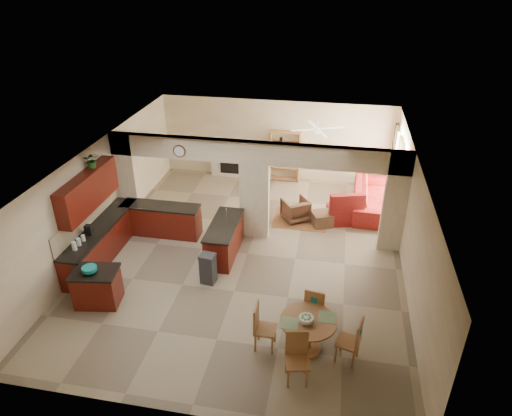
% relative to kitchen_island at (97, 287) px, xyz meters
% --- Properties ---
extents(floor, '(10.00, 10.00, 0.00)m').
position_rel_kitchen_island_xyz_m(floor, '(2.94, 2.55, -0.44)').
color(floor, gray).
rests_on(floor, ground).
extents(ceiling, '(10.00, 10.00, 0.00)m').
position_rel_kitchen_island_xyz_m(ceiling, '(2.94, 2.55, 2.36)').
color(ceiling, white).
rests_on(ceiling, wall_back).
extents(wall_back, '(8.00, 0.00, 8.00)m').
position_rel_kitchen_island_xyz_m(wall_back, '(2.94, 7.55, 0.96)').
color(wall_back, beige).
rests_on(wall_back, floor).
extents(wall_front, '(8.00, 0.00, 8.00)m').
position_rel_kitchen_island_xyz_m(wall_front, '(2.94, -2.45, 0.96)').
color(wall_front, beige).
rests_on(wall_front, floor).
extents(wall_left, '(0.00, 10.00, 10.00)m').
position_rel_kitchen_island_xyz_m(wall_left, '(-1.06, 2.55, 0.96)').
color(wall_left, beige).
rests_on(wall_left, floor).
extents(wall_right, '(0.00, 10.00, 10.00)m').
position_rel_kitchen_island_xyz_m(wall_right, '(6.94, 2.55, 0.96)').
color(wall_right, beige).
rests_on(wall_right, floor).
extents(partition_left_pier, '(0.60, 0.25, 2.80)m').
position_rel_kitchen_island_xyz_m(partition_left_pier, '(-0.76, 3.55, 0.96)').
color(partition_left_pier, beige).
rests_on(partition_left_pier, floor).
extents(partition_center_pier, '(0.80, 0.25, 2.20)m').
position_rel_kitchen_island_xyz_m(partition_center_pier, '(2.94, 3.55, 0.66)').
color(partition_center_pier, beige).
rests_on(partition_center_pier, floor).
extents(partition_right_pier, '(0.60, 0.25, 2.80)m').
position_rel_kitchen_island_xyz_m(partition_right_pier, '(6.64, 3.55, 0.96)').
color(partition_right_pier, beige).
rests_on(partition_right_pier, floor).
extents(partition_header, '(8.00, 0.25, 0.60)m').
position_rel_kitchen_island_xyz_m(partition_header, '(2.94, 3.55, 2.06)').
color(partition_header, beige).
rests_on(partition_header, partition_center_pier).
extents(kitchen_counter, '(2.52, 3.29, 1.48)m').
position_rel_kitchen_island_xyz_m(kitchen_counter, '(-0.32, 2.30, 0.03)').
color(kitchen_counter, '#420C07').
rests_on(kitchen_counter, floor).
extents(upper_cabinets, '(0.35, 2.40, 0.90)m').
position_rel_kitchen_island_xyz_m(upper_cabinets, '(-0.88, 1.75, 1.48)').
color(upper_cabinets, '#420C07').
rests_on(upper_cabinets, wall_left).
extents(peninsula, '(0.70, 1.85, 0.91)m').
position_rel_kitchen_island_xyz_m(peninsula, '(2.34, 2.43, 0.02)').
color(peninsula, '#420C07').
rests_on(peninsula, floor).
extents(wall_clock, '(0.34, 0.03, 0.34)m').
position_rel_kitchen_island_xyz_m(wall_clock, '(0.94, 3.40, 2.01)').
color(wall_clock, '#50331A').
rests_on(wall_clock, partition_header).
extents(rug, '(1.60, 1.30, 0.01)m').
position_rel_kitchen_island_xyz_m(rug, '(4.14, 4.65, -0.43)').
color(rug, '#9D5E39').
rests_on(rug, floor).
extents(fireplace, '(1.60, 0.35, 1.20)m').
position_rel_kitchen_island_xyz_m(fireplace, '(1.34, 7.38, 0.18)').
color(fireplace, beige).
rests_on(fireplace, floor).
extents(shelving_unit, '(1.00, 0.32, 1.80)m').
position_rel_kitchen_island_xyz_m(shelving_unit, '(3.29, 7.37, 0.46)').
color(shelving_unit, '#A36238').
rests_on(shelving_unit, floor).
extents(window_a, '(0.02, 0.90, 1.90)m').
position_rel_kitchen_island_xyz_m(window_a, '(6.91, 4.85, 0.76)').
color(window_a, white).
rests_on(window_a, wall_right).
extents(window_b, '(0.02, 0.90, 1.90)m').
position_rel_kitchen_island_xyz_m(window_b, '(6.91, 6.55, 0.76)').
color(window_b, white).
rests_on(window_b, wall_right).
extents(glazed_door, '(0.02, 0.70, 2.10)m').
position_rel_kitchen_island_xyz_m(glazed_door, '(6.91, 5.70, 0.61)').
color(glazed_door, white).
rests_on(glazed_door, wall_right).
extents(drape_a_left, '(0.10, 0.28, 2.30)m').
position_rel_kitchen_island_xyz_m(drape_a_left, '(6.87, 4.25, 0.76)').
color(drape_a_left, '#3D2118').
rests_on(drape_a_left, wall_right).
extents(drape_a_right, '(0.10, 0.28, 2.30)m').
position_rel_kitchen_island_xyz_m(drape_a_right, '(6.87, 5.45, 0.76)').
color(drape_a_right, '#3D2118').
rests_on(drape_a_right, wall_right).
extents(drape_b_left, '(0.10, 0.28, 2.30)m').
position_rel_kitchen_island_xyz_m(drape_b_left, '(6.87, 5.95, 0.76)').
color(drape_b_left, '#3D2118').
rests_on(drape_b_left, wall_right).
extents(drape_b_right, '(0.10, 0.28, 2.30)m').
position_rel_kitchen_island_xyz_m(drape_b_right, '(6.87, 7.15, 0.76)').
color(drape_b_right, '#3D2118').
rests_on(drape_b_right, wall_right).
extents(ceiling_fan, '(1.00, 1.00, 0.10)m').
position_rel_kitchen_island_xyz_m(ceiling_fan, '(4.44, 5.55, 2.12)').
color(ceiling_fan, white).
rests_on(ceiling_fan, ceiling).
extents(kitchen_island, '(1.10, 0.86, 0.87)m').
position_rel_kitchen_island_xyz_m(kitchen_island, '(0.00, 0.00, 0.00)').
color(kitchen_island, '#420C07').
rests_on(kitchen_island, floor).
extents(teal_bowl, '(0.32, 0.32, 0.15)m').
position_rel_kitchen_island_xyz_m(teal_bowl, '(-0.05, -0.07, 0.51)').
color(teal_bowl, '#138683').
rests_on(teal_bowl, kitchen_island).
extents(trash_can, '(0.38, 0.33, 0.72)m').
position_rel_kitchen_island_xyz_m(trash_can, '(2.25, 1.19, -0.08)').
color(trash_can, '#2A2A2C').
rests_on(trash_can, floor).
extents(dining_table, '(1.12, 1.12, 0.76)m').
position_rel_kitchen_island_xyz_m(dining_table, '(4.78, -0.57, 0.07)').
color(dining_table, '#A36238').
rests_on(dining_table, floor).
extents(fruit_bowl, '(0.28, 0.28, 0.15)m').
position_rel_kitchen_island_xyz_m(fruit_bowl, '(4.74, -0.64, 0.40)').
color(fruit_bowl, '#59B025').
rests_on(fruit_bowl, dining_table).
extents(sofa, '(2.80, 1.18, 0.81)m').
position_rel_kitchen_island_xyz_m(sofa, '(6.24, 5.75, -0.03)').
color(sofa, maroon).
rests_on(sofa, floor).
extents(chaise, '(1.21, 1.08, 0.41)m').
position_rel_kitchen_island_xyz_m(chaise, '(5.47, 4.84, -0.23)').
color(chaise, maroon).
rests_on(chaise, floor).
extents(armchair, '(0.99, 0.99, 0.66)m').
position_rel_kitchen_island_xyz_m(armchair, '(3.98, 4.63, -0.11)').
color(armchair, maroon).
rests_on(armchair, floor).
extents(ottoman, '(0.73, 0.73, 0.40)m').
position_rel_kitchen_island_xyz_m(ottoman, '(4.79, 4.44, -0.24)').
color(ottoman, maroon).
rests_on(ottoman, floor).
extents(plant, '(0.45, 0.42, 0.40)m').
position_rel_kitchen_island_xyz_m(plant, '(-0.88, 2.14, 2.13)').
color(plant, '#1E4512').
rests_on(plant, upper_cabinets).
extents(chair_north, '(0.49, 0.49, 1.02)m').
position_rel_kitchen_island_xyz_m(chair_north, '(4.87, 0.10, 0.12)').
color(chair_north, '#A36238').
rests_on(chair_north, floor).
extents(chair_east, '(0.52, 0.52, 1.02)m').
position_rel_kitchen_island_xyz_m(chair_east, '(5.65, -0.71, 0.12)').
color(chair_east, '#A36238').
rests_on(chair_east, floor).
extents(chair_south, '(0.50, 0.50, 1.02)m').
position_rel_kitchen_island_xyz_m(chair_south, '(4.64, -1.28, 0.12)').
color(chair_south, '#A36238').
rests_on(chair_south, floor).
extents(chair_west, '(0.43, 0.42, 1.02)m').
position_rel_kitchen_island_xyz_m(chair_west, '(3.87, -0.64, 0.12)').
color(chair_west, '#A36238').
rests_on(chair_west, floor).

